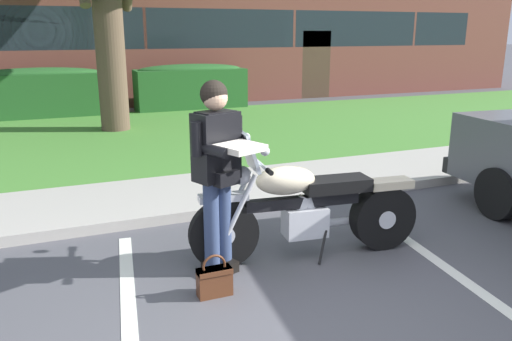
# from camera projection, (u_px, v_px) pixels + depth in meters

# --- Properties ---
(ground_plane) EXTENTS (140.00, 140.00, 0.00)m
(ground_plane) POSITION_uv_depth(u_px,v_px,m) (323.00, 341.00, 3.55)
(ground_plane) COLOR #4C4C51
(curb_strip) EXTENTS (60.00, 0.20, 0.12)m
(curb_strip) POSITION_uv_depth(u_px,v_px,m) (208.00, 211.00, 5.93)
(curb_strip) COLOR #ADA89E
(curb_strip) RESTS_ON ground
(concrete_walk) EXTENTS (60.00, 1.50, 0.08)m
(concrete_walk) POSITION_uv_depth(u_px,v_px,m) (189.00, 192.00, 6.70)
(concrete_walk) COLOR #ADA89E
(concrete_walk) RESTS_ON ground
(grass_lawn) EXTENTS (60.00, 6.35, 0.06)m
(grass_lawn) POSITION_uv_depth(u_px,v_px,m) (137.00, 137.00, 10.20)
(grass_lawn) COLOR #478433
(grass_lawn) RESTS_ON ground
(stall_stripe_1) EXTENTS (0.68, 4.38, 0.01)m
(stall_stripe_1) POSITION_uv_depth(u_px,v_px,m) (473.00, 286.00, 4.30)
(stall_stripe_1) COLOR silver
(stall_stripe_1) RESTS_ON ground
(motorcycle) EXTENTS (2.24, 0.82, 1.26)m
(motorcycle) POSITION_uv_depth(u_px,v_px,m) (315.00, 207.00, 4.78)
(motorcycle) COLOR black
(motorcycle) RESTS_ON ground
(rider_person) EXTENTS (0.56, 0.66, 1.70)m
(rider_person) POSITION_uv_depth(u_px,v_px,m) (218.00, 163.00, 4.30)
(rider_person) COLOR black
(rider_person) RESTS_ON ground
(handbag) EXTENTS (0.28, 0.13, 0.36)m
(handbag) POSITION_uv_depth(u_px,v_px,m) (214.00, 279.00, 4.12)
(handbag) COLOR #562D19
(handbag) RESTS_ON ground
(hedge_left) EXTENTS (3.13, 0.90, 1.24)m
(hedge_left) POSITION_uv_depth(u_px,v_px,m) (40.00, 92.00, 12.40)
(hedge_left) COLOR #235623
(hedge_left) RESTS_ON ground
(hedge_center_left) EXTENTS (2.97, 0.90, 1.24)m
(hedge_center_left) POSITION_uv_depth(u_px,v_px,m) (191.00, 86.00, 13.79)
(hedge_center_left) COLOR #235623
(hedge_center_left) RESTS_ON ground
(brick_building) EXTENTS (27.15, 10.04, 4.13)m
(brick_building) POSITION_uv_depth(u_px,v_px,m) (120.00, 32.00, 18.36)
(brick_building) COLOR brown
(brick_building) RESTS_ON ground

